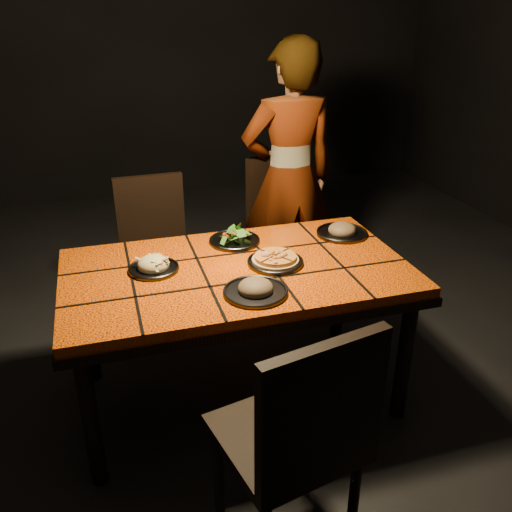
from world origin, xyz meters
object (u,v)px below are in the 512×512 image
object	(u,v)px
dining_table	(237,282)
plate_pasta	(154,266)
chair_near	(301,434)
diner	(289,178)
chair_far_right	(283,218)
chair_far_left	(155,242)
plate_pizza	(275,260)

from	to	relation	value
dining_table	plate_pasta	xyz separation A→B (m)	(-0.38, 0.08, 0.10)
chair_near	diner	distance (m)	1.98
diner	chair_far_right	bearing A→B (deg)	-86.52
chair_far_right	chair_far_left	bearing A→B (deg)	162.69
dining_table	chair_far_right	world-z (taller)	chair_far_right
chair_far_left	diner	size ratio (longest dim) A/B	0.54
chair_far_right	plate_pasta	world-z (taller)	chair_far_right
chair_near	dining_table	bearing A→B (deg)	-103.78
chair_near	diner	bearing A→B (deg)	-120.63
chair_near	chair_far_left	world-z (taller)	chair_near
diner	chair_far_left	bearing A→B (deg)	1.67
chair_far_left	plate_pizza	xyz separation A→B (m)	(0.47, -0.92, 0.24)
chair_near	chair_far_right	xyz separation A→B (m)	(0.62, 1.94, -0.01)
chair_far_left	plate_pasta	world-z (taller)	chair_far_left
dining_table	diner	world-z (taller)	diner
plate_pizza	plate_pasta	world-z (taller)	plate_pasta
dining_table	plate_pizza	xyz separation A→B (m)	(0.19, -0.01, 0.10)
dining_table	chair_far_left	bearing A→B (deg)	107.43
plate_pasta	plate_pizza	bearing A→B (deg)	-9.54
chair_far_left	chair_far_right	world-z (taller)	chair_far_right
plate_pizza	chair_near	bearing A→B (deg)	-103.16
dining_table	diner	bearing A→B (deg)	57.60
chair_near	plate_pasta	size ratio (longest dim) A/B	4.26
dining_table	chair_far_left	size ratio (longest dim) A/B	1.74
diner	plate_pizza	bearing A→B (deg)	66.28
chair_far_left	plate_pasta	distance (m)	0.86
chair_far_right	diner	xyz separation A→B (m)	(0.01, -0.08, 0.30)
chair_far_right	plate_pizza	distance (m)	1.12
plate_pizza	dining_table	bearing A→B (deg)	175.76
chair_far_right	plate_pasta	bearing A→B (deg)	-160.34
chair_near	plate_pasta	distance (m)	1.08
chair_far_left	plate_pasta	xyz separation A→B (m)	(-0.09, -0.83, 0.24)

